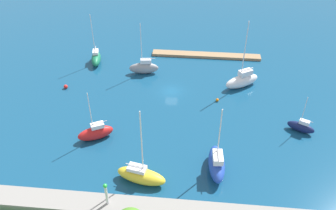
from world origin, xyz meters
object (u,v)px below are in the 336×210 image
at_px(sailboat_gray_far_south, 144,67).
at_px(mooring_buoy_red, 66,87).
at_px(pier_dock, 206,55).
at_px(sailboat_green_center_basin, 96,58).
at_px(sailboat_blue_west_end, 217,163).
at_px(mooring_buoy_orange, 217,100).
at_px(sailboat_red_mid_basin, 96,133).
at_px(harbor_beacon, 106,193).
at_px(sailboat_yellow_lone_north, 141,175).
at_px(sailboat_navy_inner_mooring, 301,127).
at_px(sailboat_white_far_north, 242,80).

height_order(sailboat_gray_far_south, mooring_buoy_red, sailboat_gray_far_south).
relative_size(pier_dock, sailboat_green_center_basin, 2.16).
relative_size(sailboat_blue_west_end, mooring_buoy_orange, 18.44).
relative_size(sailboat_green_center_basin, sailboat_red_mid_basin, 1.26).
relative_size(sailboat_green_center_basin, sailboat_gray_far_south, 1.01).
xyz_separation_m(harbor_beacon, mooring_buoy_orange, (-14.97, -27.08, -3.41)).
distance_m(sailboat_red_mid_basin, mooring_buoy_orange, 24.25).
bearing_deg(mooring_buoy_red, sailboat_yellow_lone_north, 130.12).
height_order(sailboat_navy_inner_mooring, sailboat_yellow_lone_north, sailboat_yellow_lone_north).
distance_m(sailboat_green_center_basin, mooring_buoy_red, 11.60).
xyz_separation_m(sailboat_yellow_lone_north, mooring_buoy_red, (19.37, -22.99, -0.81)).
bearing_deg(harbor_beacon, mooring_buoy_red, -61.01).
relative_size(harbor_beacon, mooring_buoy_red, 4.52).
distance_m(sailboat_yellow_lone_north, sailboat_white_far_north, 31.86).
bearing_deg(sailboat_green_center_basin, pier_dock, 90.72).
distance_m(pier_dock, sailboat_blue_west_end, 36.58).
relative_size(sailboat_green_center_basin, sailboat_navy_inner_mooring, 1.66).
bearing_deg(sailboat_green_center_basin, sailboat_blue_west_end, 29.04).
xyz_separation_m(sailboat_blue_west_end, sailboat_gray_far_south, (15.27, -27.37, -0.17)).
bearing_deg(sailboat_green_center_basin, sailboat_red_mid_basin, 3.06).
relative_size(sailboat_red_mid_basin, sailboat_navy_inner_mooring, 1.32).
xyz_separation_m(sailboat_navy_inner_mooring, mooring_buoy_red, (44.97, -9.09, -0.58)).
distance_m(sailboat_green_center_basin, sailboat_red_mid_basin, 26.33).
bearing_deg(sailboat_red_mid_basin, mooring_buoy_orange, -175.66).
bearing_deg(mooring_buoy_orange, sailboat_navy_inner_mooring, 151.85).
distance_m(pier_dock, sailboat_green_center_basin, 25.63).
bearing_deg(sailboat_gray_far_south, sailboat_blue_west_end, 111.70).
xyz_separation_m(sailboat_green_center_basin, sailboat_yellow_lone_north, (-15.91, 34.03, -0.02)).
bearing_deg(sailboat_green_center_basin, harbor_beacon, 5.38).
bearing_deg(mooring_buoy_orange, sailboat_yellow_lone_north, 61.95).
xyz_separation_m(sailboat_white_far_north, mooring_buoy_orange, (5.04, 5.79, -1.21)).
height_order(sailboat_blue_west_end, mooring_buoy_red, sailboat_blue_west_end).
height_order(pier_dock, mooring_buoy_orange, mooring_buoy_orange).
bearing_deg(harbor_beacon, sailboat_red_mid_basin, -68.64).
relative_size(sailboat_green_center_basin, sailboat_white_far_north, 0.82).
bearing_deg(sailboat_green_center_basin, sailboat_white_far_north, 66.23).
xyz_separation_m(sailboat_green_center_basin, sailboat_gray_far_south, (-11.59, 3.51, 0.19)).
xyz_separation_m(pier_dock, mooring_buoy_red, (28.45, 16.67, 0.11)).
distance_m(sailboat_red_mid_basin, mooring_buoy_red, 17.71).
bearing_deg(sailboat_green_center_basin, sailboat_yellow_lone_north, 13.08).
height_order(sailboat_navy_inner_mooring, mooring_buoy_red, sailboat_navy_inner_mooring).
bearing_deg(mooring_buoy_orange, sailboat_gray_far_south, -29.84).
height_order(sailboat_red_mid_basin, mooring_buoy_red, sailboat_red_mid_basin).
bearing_deg(harbor_beacon, pier_dock, -105.56).
distance_m(sailboat_blue_west_end, sailboat_white_far_north, 24.74).
height_order(sailboat_blue_west_end, sailboat_yellow_lone_north, sailboat_yellow_lone_north).
bearing_deg(pier_dock, mooring_buoy_orange, 97.41).
bearing_deg(mooring_buoy_red, sailboat_green_center_basin, -107.42).
height_order(sailboat_red_mid_basin, sailboat_yellow_lone_north, sailboat_yellow_lone_north).
xyz_separation_m(sailboat_red_mid_basin, sailboat_gray_far_south, (-4.76, -21.92, 0.17)).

